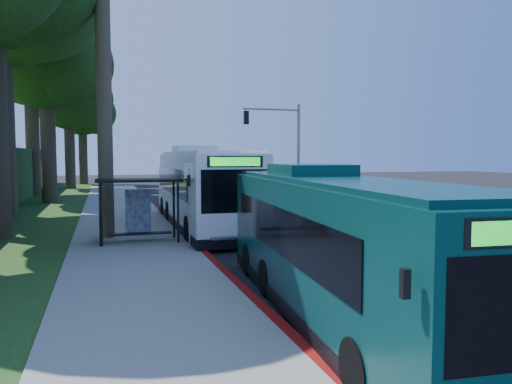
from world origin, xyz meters
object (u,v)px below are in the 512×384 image
object	(u,v)px
teal_bus	(335,243)
bus_shelter	(132,198)
white_bus	(201,187)
pickup	(266,195)

from	to	relation	value
teal_bus	bus_shelter	bearing A→B (deg)	114.29
white_bus	pickup	size ratio (longest dim) A/B	2.20
white_bus	teal_bus	xyz separation A→B (m)	(0.18, -14.11, -0.35)
pickup	teal_bus	bearing A→B (deg)	-115.69
bus_shelter	teal_bus	size ratio (longest dim) A/B	0.29
bus_shelter	white_bus	size ratio (longest dim) A/B	0.24
bus_shelter	white_bus	xyz separation A→B (m)	(3.46, 3.97, 0.12)
white_bus	teal_bus	bearing A→B (deg)	-88.70
bus_shelter	white_bus	world-z (taller)	white_bus
bus_shelter	pickup	bearing A→B (deg)	51.10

